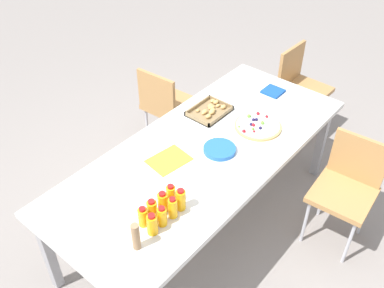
{
  "coord_description": "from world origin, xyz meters",
  "views": [
    {
      "loc": [
        -1.76,
        -1.37,
        2.6
      ],
      "look_at": [
        -0.02,
        0.09,
        0.75
      ],
      "focal_mm": 40.42,
      "sensor_mm": 36.0,
      "label": 1
    }
  ],
  "objects_px": {
    "snack_tray": "(210,111)",
    "cardboard_tube": "(136,237)",
    "chair_near_right": "(348,184)",
    "plate_stack": "(220,149)",
    "chair_end": "(300,83)",
    "juice_bottle_6": "(163,202)",
    "chair_far_right": "(166,103)",
    "fruit_pizza": "(258,126)",
    "napkin_stack": "(273,91)",
    "juice_bottle_5": "(152,210)",
    "juice_bottle_0": "(152,224)",
    "juice_bottle_1": "(162,216)",
    "paper_folder": "(169,160)",
    "juice_bottle_7": "(171,194)",
    "party_table": "(204,156)",
    "juice_bottle_3": "(181,200)",
    "juice_bottle_2": "(173,208)",
    "juice_bottle_4": "(143,217)"
  },
  "relations": [
    {
      "from": "snack_tray",
      "to": "cardboard_tube",
      "type": "distance_m",
      "value": 1.32
    },
    {
      "from": "chair_near_right",
      "to": "plate_stack",
      "type": "distance_m",
      "value": 0.93
    },
    {
      "from": "chair_end",
      "to": "juice_bottle_6",
      "type": "bearing_deg",
      "value": 8.28
    },
    {
      "from": "chair_far_right",
      "to": "fruit_pizza",
      "type": "height_order",
      "value": "chair_far_right"
    },
    {
      "from": "chair_near_right",
      "to": "plate_stack",
      "type": "relative_size",
      "value": 3.79
    },
    {
      "from": "chair_far_right",
      "to": "fruit_pizza",
      "type": "bearing_deg",
      "value": -6.58
    },
    {
      "from": "chair_end",
      "to": "napkin_stack",
      "type": "xyz_separation_m",
      "value": [
        -0.62,
        -0.06,
        0.24
      ]
    },
    {
      "from": "juice_bottle_5",
      "to": "plate_stack",
      "type": "relative_size",
      "value": 0.62
    },
    {
      "from": "juice_bottle_0",
      "to": "juice_bottle_1",
      "type": "height_order",
      "value": "juice_bottle_0"
    },
    {
      "from": "snack_tray",
      "to": "chair_end",
      "type": "bearing_deg",
      "value": -7.6
    },
    {
      "from": "chair_near_right",
      "to": "paper_folder",
      "type": "relative_size",
      "value": 3.19
    },
    {
      "from": "chair_far_right",
      "to": "juice_bottle_7",
      "type": "distance_m",
      "value": 1.41
    },
    {
      "from": "party_table",
      "to": "chair_near_right",
      "type": "relative_size",
      "value": 2.75
    },
    {
      "from": "juice_bottle_1",
      "to": "cardboard_tube",
      "type": "bearing_deg",
      "value": -178.27
    },
    {
      "from": "party_table",
      "to": "chair_end",
      "type": "distance_m",
      "value": 1.54
    },
    {
      "from": "juice_bottle_1",
      "to": "juice_bottle_3",
      "type": "distance_m",
      "value": 0.16
    },
    {
      "from": "juice_bottle_0",
      "to": "juice_bottle_3",
      "type": "distance_m",
      "value": 0.23
    },
    {
      "from": "juice_bottle_5",
      "to": "juice_bottle_6",
      "type": "height_order",
      "value": "juice_bottle_6"
    },
    {
      "from": "plate_stack",
      "to": "juice_bottle_0",
      "type": "bearing_deg",
      "value": -170.11
    },
    {
      "from": "juice_bottle_0",
      "to": "napkin_stack",
      "type": "height_order",
      "value": "juice_bottle_0"
    },
    {
      "from": "chair_far_right",
      "to": "juice_bottle_7",
      "type": "bearing_deg",
      "value": -49.31
    },
    {
      "from": "chair_far_right",
      "to": "napkin_stack",
      "type": "distance_m",
      "value": 0.93
    },
    {
      "from": "party_table",
      "to": "juice_bottle_2",
      "type": "bearing_deg",
      "value": -157.99
    },
    {
      "from": "juice_bottle_1",
      "to": "juice_bottle_3",
      "type": "height_order",
      "value": "juice_bottle_3"
    },
    {
      "from": "juice_bottle_2",
      "to": "juice_bottle_4",
      "type": "height_order",
      "value": "juice_bottle_2"
    },
    {
      "from": "party_table",
      "to": "napkin_stack",
      "type": "distance_m",
      "value": 0.92
    },
    {
      "from": "juice_bottle_0",
      "to": "juice_bottle_2",
      "type": "height_order",
      "value": "juice_bottle_2"
    },
    {
      "from": "party_table",
      "to": "cardboard_tube",
      "type": "relative_size",
      "value": 12.98
    },
    {
      "from": "juice_bottle_0",
      "to": "paper_folder",
      "type": "bearing_deg",
      "value": 33.96
    },
    {
      "from": "juice_bottle_6",
      "to": "snack_tray",
      "type": "distance_m",
      "value": 1.03
    },
    {
      "from": "juice_bottle_2",
      "to": "juice_bottle_4",
      "type": "xyz_separation_m",
      "value": [
        -0.15,
        0.08,
        -0.01
      ]
    },
    {
      "from": "juice_bottle_7",
      "to": "chair_end",
      "type": "bearing_deg",
      "value": 6.63
    },
    {
      "from": "juice_bottle_5",
      "to": "fruit_pizza",
      "type": "height_order",
      "value": "juice_bottle_5"
    },
    {
      "from": "juice_bottle_2",
      "to": "cardboard_tube",
      "type": "bearing_deg",
      "value": -179.99
    },
    {
      "from": "juice_bottle_3",
      "to": "snack_tray",
      "type": "xyz_separation_m",
      "value": [
        0.87,
        0.47,
        -0.06
      ]
    },
    {
      "from": "paper_folder",
      "to": "juice_bottle_4",
      "type": "bearing_deg",
      "value": -152.31
    },
    {
      "from": "chair_far_right",
      "to": "paper_folder",
      "type": "xyz_separation_m",
      "value": [
        -0.73,
        -0.71,
        0.23
      ]
    },
    {
      "from": "chair_near_right",
      "to": "snack_tray",
      "type": "xyz_separation_m",
      "value": [
        -0.19,
        1.07,
        0.24
      ]
    },
    {
      "from": "chair_end",
      "to": "juice_bottle_3",
      "type": "height_order",
      "value": "juice_bottle_3"
    },
    {
      "from": "cardboard_tube",
      "to": "juice_bottle_2",
      "type": "bearing_deg",
      "value": 0.01
    },
    {
      "from": "juice_bottle_3",
      "to": "cardboard_tube",
      "type": "xyz_separation_m",
      "value": [
        -0.36,
        -0.01,
        0.02
      ]
    },
    {
      "from": "juice_bottle_2",
      "to": "fruit_pizza",
      "type": "bearing_deg",
      "value": 5.31
    },
    {
      "from": "juice_bottle_6",
      "to": "cardboard_tube",
      "type": "relative_size",
      "value": 0.8
    },
    {
      "from": "juice_bottle_7",
      "to": "napkin_stack",
      "type": "xyz_separation_m",
      "value": [
        1.41,
        0.17,
        -0.05
      ]
    },
    {
      "from": "juice_bottle_0",
      "to": "juice_bottle_6",
      "type": "bearing_deg",
      "value": 23.61
    },
    {
      "from": "juice_bottle_0",
      "to": "juice_bottle_2",
      "type": "relative_size",
      "value": 0.97
    },
    {
      "from": "party_table",
      "to": "fruit_pizza",
      "type": "height_order",
      "value": "fruit_pizza"
    },
    {
      "from": "chair_far_right",
      "to": "chair_near_right",
      "type": "distance_m",
      "value": 1.64
    },
    {
      "from": "snack_tray",
      "to": "cardboard_tube",
      "type": "bearing_deg",
      "value": -158.91
    },
    {
      "from": "fruit_pizza",
      "to": "chair_near_right",
      "type": "bearing_deg",
      "value": -79.95
    }
  ]
}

